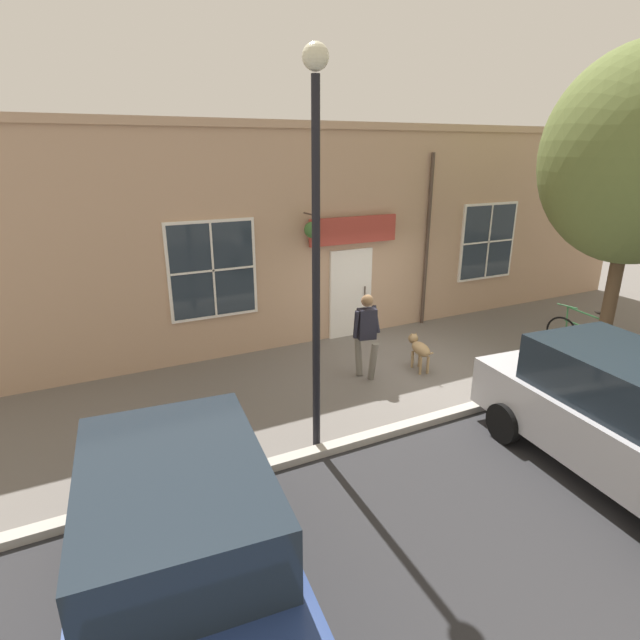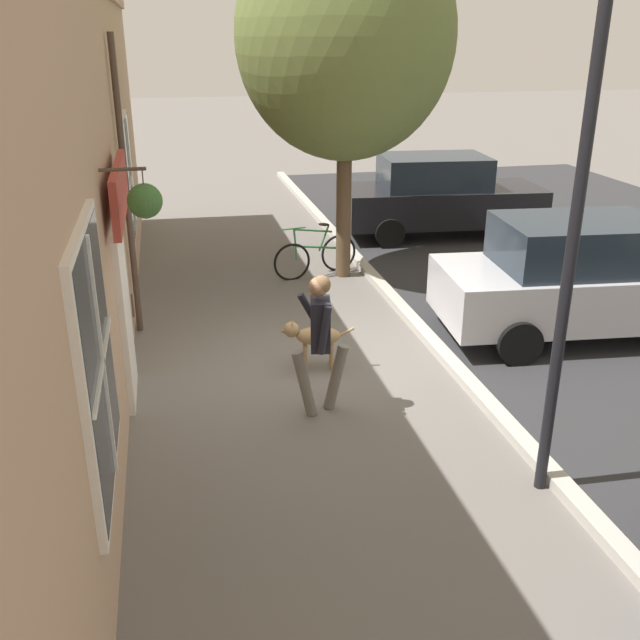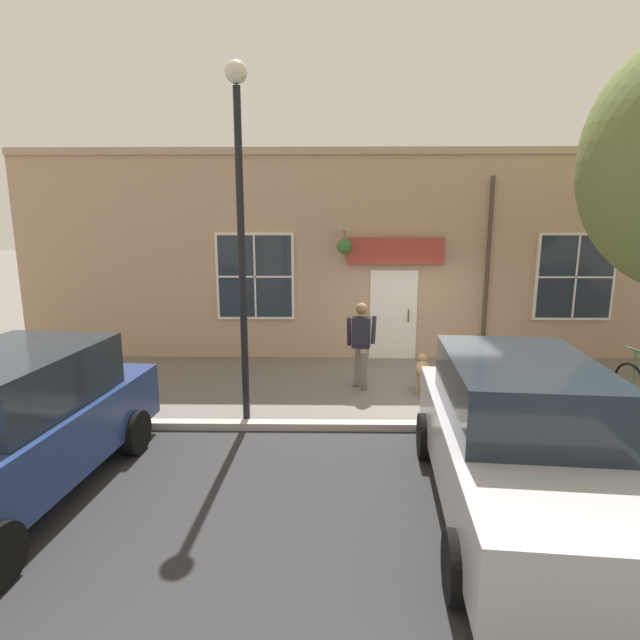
{
  "view_description": "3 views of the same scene",
  "coord_description": "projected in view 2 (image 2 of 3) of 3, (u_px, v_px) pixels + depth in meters",
  "views": [
    {
      "loc": [
        7.65,
        -5.88,
        4.27
      ],
      "look_at": [
        0.04,
        -2.09,
        1.35
      ],
      "focal_mm": 28.0,
      "sensor_mm": 36.0,
      "label": 1
    },
    {
      "loc": [
        -1.57,
        -8.38,
        4.18
      ],
      "look_at": [
        0.04,
        -0.99,
        1.13
      ],
      "focal_mm": 40.0,
      "sensor_mm": 36.0,
      "label": 2
    },
    {
      "loc": [
        9.38,
        -1.74,
        3.24
      ],
      "look_at": [
        -0.68,
        -1.89,
        1.22
      ],
      "focal_mm": 28.0,
      "sensor_mm": 36.0,
      "label": 3
    }
  ],
  "objects": [
    {
      "name": "pedestrian_walking",
      "position": [
        320.0,
        332.0,
        8.11
      ],
      "size": [
        0.71,
        0.61,
        1.7
      ],
      "color": "#6B665B",
      "rests_on": "ground_plane"
    },
    {
      "name": "dog_on_leash",
      "position": [
        313.0,
        336.0,
        9.41
      ],
      "size": [
        0.99,
        0.37,
        0.69
      ],
      "color": "#997A51",
      "rests_on": "ground_plane"
    },
    {
      "name": "parked_car_mid_block",
      "position": [
        584.0,
        278.0,
        10.33
      ],
      "size": [
        4.44,
        2.23,
        1.75
      ],
      "color": "#B7B7BC",
      "rests_on": "ground_plane"
    },
    {
      "name": "parked_car_far_end",
      "position": [
        439.0,
        196.0,
        15.58
      ],
      "size": [
        4.44,
        2.23,
        1.75
      ],
      "color": "black",
      "rests_on": "ground_plane"
    },
    {
      "name": "leaning_bicycle",
      "position": [
        316.0,
        255.0,
        13.15
      ],
      "size": [
        1.66,
        0.56,
        1.0
      ],
      "color": "black",
      "rests_on": "ground_plane"
    },
    {
      "name": "street_lamp",
      "position": [
        589.0,
        123.0,
        5.77
      ],
      "size": [
        0.32,
        0.32,
        5.45
      ],
      "color": "black",
      "rests_on": "ground_plane"
    },
    {
      "name": "street_tree_by_curb",
      "position": [
        341.0,
        46.0,
        11.76
      ],
      "size": [
        3.68,
        3.31,
        6.16
      ],
      "color": "brown",
      "rests_on": "ground_plane"
    },
    {
      "name": "ground_plane",
      "position": [
        302.0,
        372.0,
        9.47
      ],
      "size": [
        90.0,
        90.0,
        0.0
      ],
      "primitive_type": "plane",
      "color": "#66605B"
    },
    {
      "name": "storefront_facade",
      "position": [
        98.0,
        200.0,
        8.11
      ],
      "size": [
        0.95,
        18.0,
        4.83
      ],
      "color": "tan",
      "rests_on": "ground_plane"
    }
  ]
}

